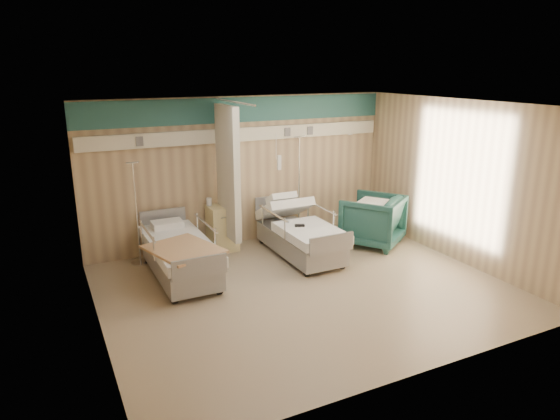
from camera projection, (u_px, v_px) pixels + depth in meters
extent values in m
cube|color=gray|center=(305.00, 289.00, 7.72)|extent=(6.00, 5.00, 0.00)
cube|color=tan|center=(243.00, 171.00, 9.49)|extent=(6.00, 0.04, 2.80)
cube|color=tan|center=(424.00, 258.00, 5.18)|extent=(6.00, 0.04, 2.80)
cube|color=tan|center=(91.00, 230.00, 6.06)|extent=(0.04, 5.00, 2.80)
cube|color=tan|center=(458.00, 182.00, 8.61)|extent=(0.04, 5.00, 2.80)
cube|color=silver|center=(308.00, 105.00, 6.95)|extent=(6.00, 5.00, 0.04)
cube|color=#2C6667|center=(242.00, 110.00, 9.15)|extent=(6.00, 0.04, 0.45)
cube|color=silver|center=(243.00, 134.00, 9.25)|extent=(5.88, 0.08, 0.25)
cylinder|color=silver|center=(233.00, 102.00, 8.12)|extent=(0.03, 1.80, 0.03)
cube|color=beige|center=(228.00, 173.00, 8.77)|extent=(0.12, 0.90, 2.35)
cube|color=beige|center=(222.00, 228.00, 9.27)|extent=(0.50, 0.48, 0.85)
imported|color=#1E4D47|center=(373.00, 220.00, 9.54)|extent=(1.45, 1.46, 0.96)
cube|color=white|center=(374.00, 194.00, 9.40)|extent=(0.83, 0.81, 0.07)
cylinder|color=silver|center=(298.00, 235.00, 10.15)|extent=(0.36, 0.36, 0.03)
cylinder|color=silver|center=(299.00, 188.00, 9.88)|extent=(0.03, 0.03, 2.01)
cylinder|color=silver|center=(299.00, 137.00, 9.60)|extent=(0.24, 0.03, 0.03)
cylinder|color=silver|center=(141.00, 262.00, 8.74)|extent=(0.32, 0.32, 0.03)
cylinder|color=silver|center=(137.00, 214.00, 8.49)|extent=(0.03, 0.03, 1.78)
cylinder|color=silver|center=(132.00, 163.00, 8.24)|extent=(0.21, 0.03, 0.03)
cube|color=black|center=(300.00, 225.00, 8.69)|extent=(0.19, 0.13, 0.04)
cube|color=tan|center=(184.00, 249.00, 7.56)|extent=(1.18, 1.33, 0.04)
cube|color=black|center=(227.00, 202.00, 9.23)|extent=(0.24, 0.20, 0.11)
cylinder|color=white|center=(209.00, 202.00, 9.16)|extent=(0.13, 0.13, 0.14)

